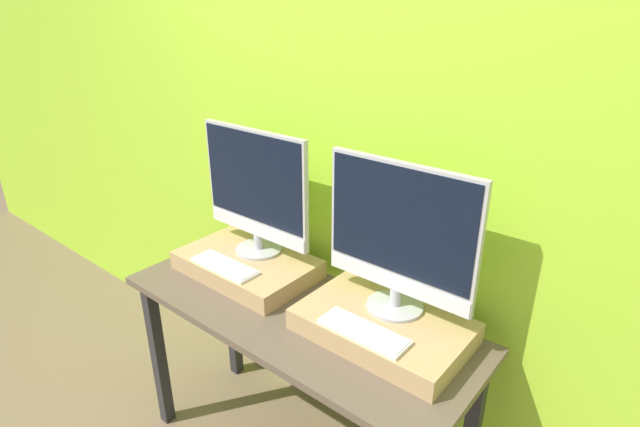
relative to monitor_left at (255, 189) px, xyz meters
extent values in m
cube|color=#9ED12D|center=(0.34, 0.21, 0.15)|extent=(8.00, 0.04, 2.60)
cube|color=brown|center=(0.34, -0.14, -0.37)|extent=(1.41, 0.56, 0.03)
cube|color=#232328|center=(-0.31, -0.36, -0.77)|extent=(0.05, 0.05, 0.76)
cube|color=#232328|center=(-0.31, 0.08, -0.77)|extent=(0.05, 0.05, 0.76)
cube|color=tan|center=(0.00, -0.07, -0.32)|extent=(0.57, 0.36, 0.08)
cylinder|color=#B2B2B7|center=(0.00, 0.00, -0.27)|extent=(0.20, 0.20, 0.01)
cylinder|color=#B2B2B7|center=(0.00, 0.00, -0.24)|extent=(0.04, 0.04, 0.06)
cube|color=#B2B2B7|center=(0.00, 0.00, 0.02)|extent=(0.55, 0.02, 0.45)
cube|color=black|center=(0.00, -0.01, 0.05)|extent=(0.53, 0.00, 0.37)
cube|color=silver|center=(0.00, -0.01, -0.17)|extent=(0.54, 0.00, 0.06)
cube|color=silver|center=(0.00, -0.19, -0.27)|extent=(0.31, 0.10, 0.01)
cube|color=silver|center=(0.00, -0.19, -0.27)|extent=(0.29, 0.09, 0.00)
cube|color=tan|center=(0.68, -0.07, -0.32)|extent=(0.57, 0.36, 0.08)
cylinder|color=#B2B2B7|center=(0.68, 0.00, -0.27)|extent=(0.20, 0.20, 0.01)
cylinder|color=#B2B2B7|center=(0.68, 0.00, -0.24)|extent=(0.04, 0.04, 0.06)
cube|color=#B2B2B7|center=(0.68, 0.00, 0.02)|extent=(0.55, 0.02, 0.45)
cube|color=black|center=(0.68, -0.01, 0.05)|extent=(0.53, 0.00, 0.37)
cube|color=silver|center=(0.68, -0.01, -0.17)|extent=(0.54, 0.00, 0.06)
cube|color=silver|center=(0.68, -0.19, -0.27)|extent=(0.31, 0.10, 0.01)
cube|color=silver|center=(0.68, -0.19, -0.27)|extent=(0.29, 0.09, 0.00)
camera|label=1|loc=(1.41, -1.31, 0.71)|focal=28.00mm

